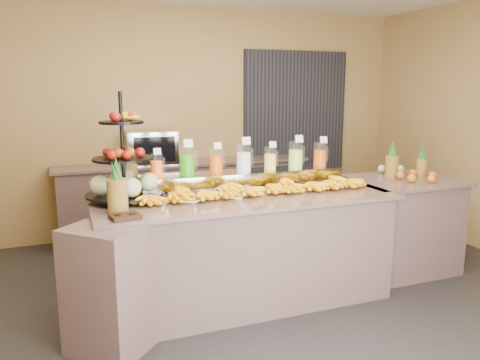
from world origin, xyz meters
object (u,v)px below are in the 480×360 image
fruit_stand (129,173)px  condiment_caddy (125,217)px  right_fruit_pile (411,172)px  banana_heap (257,187)px  pitcher_tray (244,179)px  oven_warmer (151,147)px

fruit_stand → condiment_caddy: 0.61m
condiment_caddy → right_fruit_pile: 2.88m
banana_heap → condiment_caddy: bearing=-162.2°
pitcher_tray → condiment_caddy: bearing=-149.8°
banana_heap → right_fruit_pile: (1.70, 0.10, 0.00)m
condiment_caddy → right_fruit_pile: right_fruit_pile is taller
pitcher_tray → fruit_stand: size_ratio=2.16×
oven_warmer → condiment_caddy: bearing=-101.9°
fruit_stand → pitcher_tray: bearing=22.0°
pitcher_tray → oven_warmer: bearing=107.2°
banana_heap → oven_warmer: (-0.53, 1.96, 0.13)m
fruit_stand → banana_heap: bearing=5.8°
pitcher_tray → banana_heap: 0.29m
pitcher_tray → oven_warmer: oven_warmer is taller
condiment_caddy → pitcher_tray: bearing=30.2°
pitcher_tray → condiment_caddy: size_ratio=9.46×
condiment_caddy → oven_warmer: (0.62, 2.33, 0.18)m
banana_heap → oven_warmer: 2.04m
fruit_stand → condiment_caddy: bearing=-84.9°
pitcher_tray → fruit_stand: (-1.02, -0.10, 0.14)m
banana_heap → pitcher_tray: bearing=91.8°
pitcher_tray → right_fruit_pile: (1.71, -0.19, -0.01)m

